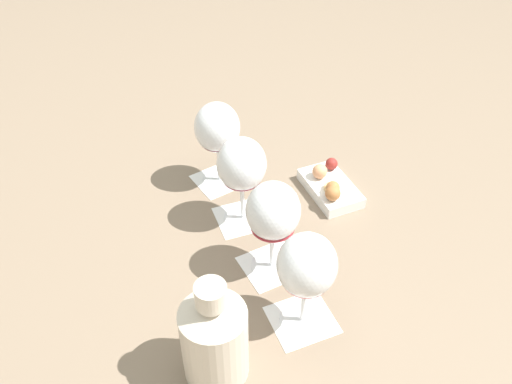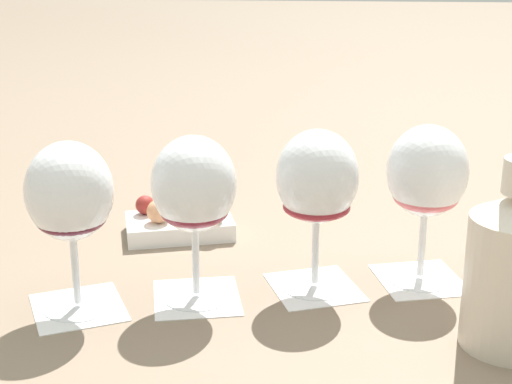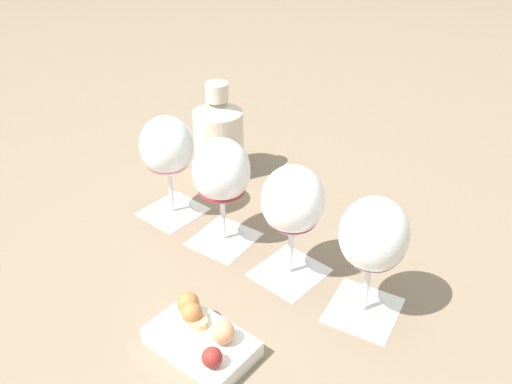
% 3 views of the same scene
% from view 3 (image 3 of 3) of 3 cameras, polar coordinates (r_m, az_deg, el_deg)
% --- Properties ---
extents(ground_plane, '(8.00, 8.00, 0.00)m').
position_cam_3_polar(ground_plane, '(0.90, -0.32, -6.66)').
color(ground_plane, '#7F6B56').
extents(tasting_card_0, '(0.12, 0.12, 0.00)m').
position_cam_3_polar(tasting_card_0, '(1.01, -8.73, -2.02)').
color(tasting_card_0, white).
rests_on(tasting_card_0, ground_plane).
extents(tasting_card_1, '(0.13, 0.13, 0.00)m').
position_cam_3_polar(tasting_card_1, '(0.93, -3.40, -4.94)').
color(tasting_card_1, white).
rests_on(tasting_card_1, ground_plane).
extents(tasting_card_2, '(0.12, 0.12, 0.00)m').
position_cam_3_polar(tasting_card_2, '(0.86, 3.56, -8.40)').
color(tasting_card_2, white).
rests_on(tasting_card_2, ground_plane).
extents(tasting_card_3, '(0.13, 0.13, 0.00)m').
position_cam_3_polar(tasting_card_3, '(0.82, 11.21, -12.06)').
color(tasting_card_3, white).
rests_on(tasting_card_3, ground_plane).
extents(wine_glass_0, '(0.09, 0.09, 0.19)m').
position_cam_3_polar(wine_glass_0, '(0.94, -9.35, 4.34)').
color(wine_glass_0, white).
rests_on(wine_glass_0, tasting_card_0).
extents(wine_glass_1, '(0.09, 0.09, 0.19)m').
position_cam_3_polar(wine_glass_1, '(0.86, -3.66, 1.82)').
color(wine_glass_1, white).
rests_on(wine_glass_1, tasting_card_1).
extents(wine_glass_2, '(0.09, 0.09, 0.19)m').
position_cam_3_polar(wine_glass_2, '(0.79, 3.86, -1.40)').
color(wine_glass_2, white).
rests_on(wine_glass_2, tasting_card_2).
extents(wine_glass_3, '(0.09, 0.09, 0.19)m').
position_cam_3_polar(wine_glass_3, '(0.73, 12.23, -4.96)').
color(wine_glass_3, white).
rests_on(wine_glass_3, tasting_card_3).
extents(ceramic_vase, '(0.10, 0.10, 0.19)m').
position_cam_3_polar(ceramic_vase, '(1.08, -3.96, 5.88)').
color(ceramic_vase, beige).
rests_on(ceramic_vase, ground_plane).
extents(snack_dish, '(0.16, 0.12, 0.06)m').
position_cam_3_polar(snack_dish, '(0.74, -5.73, -14.94)').
color(snack_dish, white).
rests_on(snack_dish, ground_plane).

